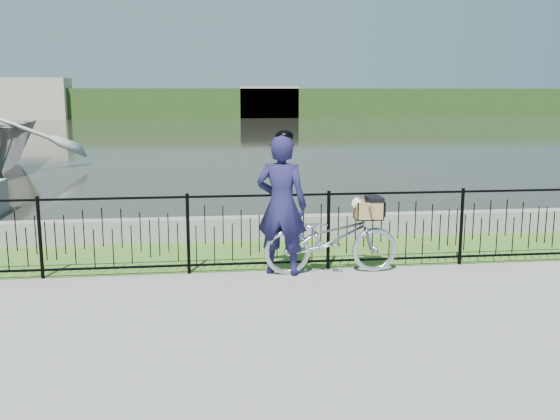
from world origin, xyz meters
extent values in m
plane|color=gray|center=(0.00, 0.00, 0.00)|extent=(120.00, 120.00, 0.00)
cube|color=#426E22|center=(0.00, 2.60, 0.00)|extent=(60.00, 2.00, 0.01)
plane|color=#28281E|center=(0.00, 33.00, 0.00)|extent=(120.00, 120.00, 0.00)
cube|color=gray|center=(0.00, 3.60, 0.20)|extent=(60.00, 0.30, 0.40)
cube|color=#27431A|center=(0.00, 60.00, 1.50)|extent=(120.00, 6.00, 3.00)
cube|color=#A39683|center=(-18.00, 58.00, 2.00)|extent=(8.00, 4.00, 4.00)
cube|color=#A39683|center=(6.00, 58.50, 1.60)|extent=(6.00, 3.00, 3.20)
imported|color=#AFB5BC|center=(1.00, 1.40, 0.50)|extent=(1.90, 0.66, 1.00)
cube|color=black|center=(1.53, 1.40, 0.77)|extent=(0.38, 0.18, 0.02)
cube|color=olive|center=(1.53, 1.40, 0.78)|extent=(0.38, 0.30, 0.01)
cube|color=olive|center=(1.53, 1.54, 0.90)|extent=(0.38, 0.02, 0.26)
cube|color=olive|center=(1.53, 1.26, 0.90)|extent=(0.38, 0.02, 0.26)
cube|color=olive|center=(1.71, 1.40, 0.90)|extent=(0.02, 0.30, 0.26)
cube|color=olive|center=(1.35, 1.40, 0.90)|extent=(0.02, 0.30, 0.26)
cube|color=black|center=(1.61, 1.40, 1.05)|extent=(0.21, 0.31, 0.06)
cube|color=black|center=(1.73, 1.40, 0.92)|extent=(0.02, 0.31, 0.20)
ellipsoid|color=silver|center=(1.51, 1.40, 0.90)|extent=(0.31, 0.22, 0.20)
sphere|color=silver|center=(1.36, 1.38, 1.00)|extent=(0.15, 0.15, 0.15)
sphere|color=silver|center=(1.31, 1.36, 0.97)|extent=(0.07, 0.07, 0.07)
sphere|color=black|center=(1.28, 1.35, 0.97)|extent=(0.02, 0.02, 0.02)
cone|color=brown|center=(1.36, 1.44, 1.06)|extent=(0.06, 0.08, 0.08)
cone|color=brown|center=(1.38, 1.34, 1.06)|extent=(0.06, 0.08, 0.08)
imported|color=#19163E|center=(0.30, 1.45, 0.98)|extent=(0.84, 0.70, 1.96)
ellipsoid|color=black|center=(0.30, 1.45, 1.94)|extent=(0.26, 0.29, 0.18)
camera|label=1|loc=(-0.75, -7.01, 2.51)|focal=40.00mm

